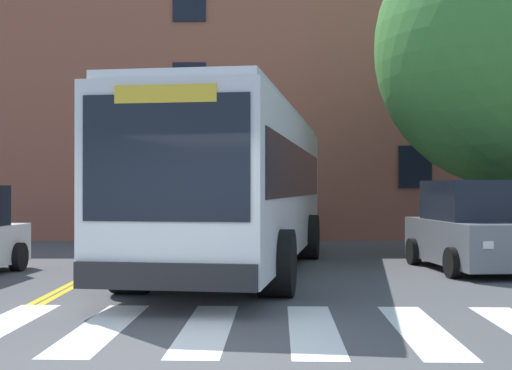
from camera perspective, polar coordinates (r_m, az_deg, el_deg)
name	(u,v)px	position (r m, az deg, el deg)	size (l,w,h in m)	color
ground_plane	(165,353)	(7.77, -7.30, -13.21)	(120.00, 120.00, 0.00)	#4C4C4F
crosswalk	(208,328)	(9.04, -3.85, -11.35)	(11.25, 3.69, 0.01)	white
lane_line_yellow_inner	(152,243)	(23.16, -8.31, -4.58)	(0.12, 36.00, 0.01)	gold
lane_line_yellow_outer	(157,243)	(23.14, -7.92, -4.58)	(0.12, 36.00, 0.01)	gold
city_bus	(242,184)	(15.16, -1.14, 0.11)	(4.25, 12.00, 3.38)	white
car_grey_far_lane	(474,229)	(15.82, 17.01, -3.41)	(2.24, 4.16, 1.91)	slate
car_navy_behind_bus	(258,214)	(24.32, 0.19, -2.34)	(2.15, 3.79, 1.90)	navy
street_tree_curbside_large	(512,46)	(19.04, 19.78, 10.41)	(8.01, 8.19, 8.79)	brown
building_facade	(200,106)	(27.63, -4.51, 6.35)	(37.42, 7.72, 9.84)	#9E5642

